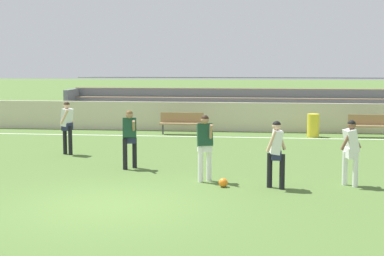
% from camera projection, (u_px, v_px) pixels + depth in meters
% --- Properties ---
extents(ground_plane, '(160.00, 160.00, 0.00)m').
position_uv_depth(ground_plane, '(110.00, 205.00, 12.16)').
color(ground_plane, '#4C6B30').
extents(field_line_sideline, '(44.00, 0.12, 0.01)m').
position_uv_depth(field_line_sideline, '(181.00, 136.00, 23.16)').
color(field_line_sideline, white).
rests_on(field_line_sideline, ground).
extents(sideline_wall, '(48.00, 0.16, 1.25)m').
position_uv_depth(sideline_wall, '(187.00, 116.00, 24.96)').
color(sideline_wall, beige).
rests_on(sideline_wall, ground).
extents(bleacher_stand, '(18.09, 2.30, 2.25)m').
position_uv_depth(bleacher_stand, '(259.00, 106.00, 26.67)').
color(bleacher_stand, '#897051').
rests_on(bleacher_stand, ground).
extents(bench_far_left, '(1.80, 0.40, 0.90)m').
position_uv_depth(bench_far_left, '(371.00, 124.00, 22.85)').
color(bench_far_left, '#99754C').
rests_on(bench_far_left, ground).
extents(bench_far_right, '(1.80, 0.40, 0.90)m').
position_uv_depth(bench_far_right, '(182.00, 121.00, 23.74)').
color(bench_far_right, '#99754C').
rests_on(bench_far_right, ground).
extents(trash_bin, '(0.48, 0.48, 0.92)m').
position_uv_depth(trash_bin, '(313.00, 125.00, 22.98)').
color(trash_bin, yellow).
rests_on(trash_bin, ground).
extents(player_white_wide_left, '(0.49, 0.44, 1.63)m').
position_uv_depth(player_white_wide_left, '(276.00, 149.00, 13.67)').
color(player_white_wide_left, black).
rests_on(player_white_wide_left, ground).
extents(player_dark_on_ball, '(0.45, 0.50, 1.69)m').
position_uv_depth(player_dark_on_ball, '(205.00, 142.00, 14.44)').
color(player_dark_on_ball, white).
rests_on(player_dark_on_ball, ground).
extents(player_white_deep_cover, '(0.37, 0.54, 1.72)m').
position_uv_depth(player_white_deep_cover, '(67.00, 123.00, 18.60)').
color(player_white_deep_cover, black).
rests_on(player_white_deep_cover, ground).
extents(player_white_pressing_high, '(0.57, 0.45, 1.62)m').
position_uv_depth(player_white_pressing_high, '(351.00, 147.00, 13.94)').
color(player_white_pressing_high, white).
rests_on(player_white_pressing_high, ground).
extents(player_dark_overlapping, '(0.46, 0.68, 1.66)m').
position_uv_depth(player_dark_overlapping, '(130.00, 134.00, 16.15)').
color(player_dark_overlapping, black).
rests_on(player_dark_overlapping, ground).
extents(soccer_ball, '(0.22, 0.22, 0.22)m').
position_uv_depth(soccer_ball, '(223.00, 183.00, 13.90)').
color(soccer_ball, orange).
rests_on(soccer_ball, ground).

